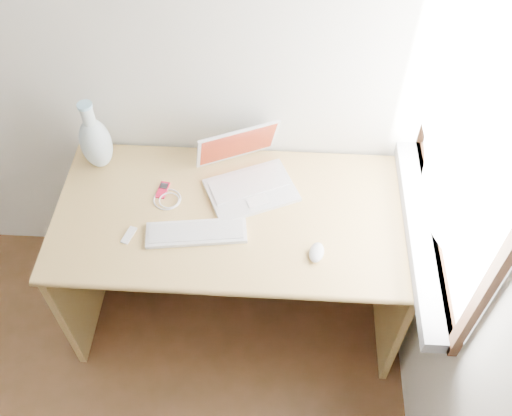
# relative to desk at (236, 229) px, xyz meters

# --- Properties ---
(window) EXTENTS (0.11, 0.99, 1.10)m
(window) POSITION_rel_desk_xyz_m (0.74, -0.16, 0.74)
(window) COLOR white
(window) RESTS_ON right_wall
(desk) EXTENTS (1.42, 0.71, 0.75)m
(desk) POSITION_rel_desk_xyz_m (0.00, 0.00, 0.00)
(desk) COLOR tan
(desk) RESTS_ON floor
(laptop) EXTENTS (0.41, 0.41, 0.23)m
(laptop) POSITION_rel_desk_xyz_m (0.07, 0.08, 0.27)
(laptop) COLOR silver
(laptop) RESTS_ON desk
(external_keyboard) EXTENTS (0.40, 0.17, 0.02)m
(external_keyboard) POSITION_rel_desk_xyz_m (-0.13, -0.20, 0.23)
(external_keyboard) COLOR white
(external_keyboard) RESTS_ON desk
(mouse) EXTENTS (0.07, 0.10, 0.03)m
(mouse) POSITION_rel_desk_xyz_m (0.33, -0.27, 0.23)
(mouse) COLOR silver
(mouse) RESTS_ON desk
(ipod) EXTENTS (0.05, 0.09, 0.01)m
(ipod) POSITION_rel_desk_xyz_m (-0.30, 0.02, 0.22)
(ipod) COLOR #A40B28
(ipod) RESTS_ON desk
(cable_coil) EXTENTS (0.14, 0.14, 0.01)m
(cable_coil) POSITION_rel_desk_xyz_m (-0.27, -0.03, 0.22)
(cable_coil) COLOR white
(cable_coil) RESTS_ON desk
(remote) EXTENTS (0.05, 0.09, 0.01)m
(remote) POSITION_rel_desk_xyz_m (-0.39, -0.22, 0.22)
(remote) COLOR white
(remote) RESTS_ON desk
(vase) EXTENTS (0.13, 0.13, 0.33)m
(vase) POSITION_rel_desk_xyz_m (-0.58, 0.15, 0.35)
(vase) COLOR silver
(vase) RESTS_ON desk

